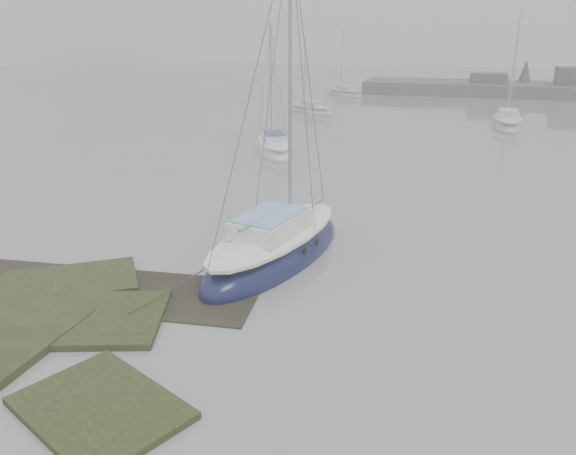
# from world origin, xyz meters

# --- Properties ---
(ground) EXTENTS (160.00, 160.00, 0.00)m
(ground) POSITION_xyz_m (0.00, 30.00, 0.00)
(ground) COLOR slate
(ground) RESTS_ON ground
(sailboat_main) EXTENTS (4.25, 8.29, 11.18)m
(sailboat_main) POSITION_xyz_m (1.50, 8.24, 0.35)
(sailboat_main) COLOR #0E1337
(sailboat_main) RESTS_ON ground
(sailboat_white) EXTENTS (4.48, 6.20, 8.42)m
(sailboat_white) POSITION_xyz_m (-3.88, 24.49, 0.26)
(sailboat_white) COLOR silver
(sailboat_white) RESTS_ON ground
(sailboat_far_a) EXTENTS (5.29, 4.03, 7.25)m
(sailboat_far_a) POSITION_xyz_m (-6.03, 41.87, 0.22)
(sailboat_far_a) COLOR #ADB4B8
(sailboat_far_a) RESTS_ON ground
(sailboat_far_b) EXTENTS (2.18, 6.57, 9.27)m
(sailboat_far_b) POSITION_xyz_m (10.83, 38.67, 0.29)
(sailboat_far_b) COLOR #A0A4A9
(sailboat_far_b) RESTS_ON ground
(sailboat_far_c) EXTENTS (5.45, 4.91, 7.82)m
(sailboat_far_c) POSITION_xyz_m (-5.56, 55.83, 0.24)
(sailboat_far_c) COLOR #A9B0B3
(sailboat_far_c) RESTS_ON ground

